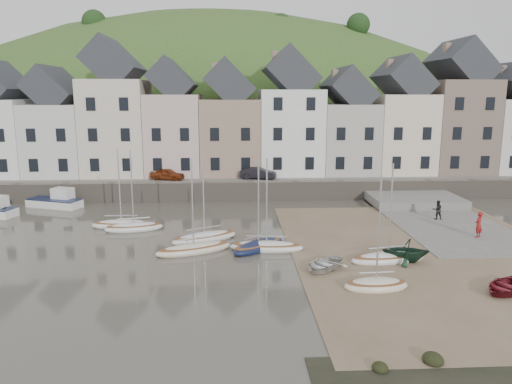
{
  "coord_description": "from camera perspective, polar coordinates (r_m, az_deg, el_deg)",
  "views": [
    {
      "loc": [
        -1.77,
        -29.24,
        10.16
      ],
      "look_at": [
        0.0,
        6.0,
        3.0
      ],
      "focal_mm": 34.3,
      "sensor_mm": 36.0,
      "label": 1
    }
  ],
  "objects": [
    {
      "name": "ground",
      "position": [
        31.01,
        0.56,
        -7.66
      ],
      "size": [
        160.0,
        160.0,
        0.0
      ],
      "primitive_type": "plane",
      "color": "#403C32",
      "rests_on": "ground"
    },
    {
      "name": "quay_land",
      "position": [
        61.99,
        -1.2,
        2.74
      ],
      "size": [
        90.0,
        30.0,
        1.5
      ],
      "primitive_type": "cube",
      "color": "#385622",
      "rests_on": "ground"
    },
    {
      "name": "quay_street",
      "position": [
        50.52,
        -0.82,
        1.65
      ],
      "size": [
        70.0,
        7.0,
        0.1
      ],
      "primitive_type": "cube",
      "color": "slate",
      "rests_on": "quay_land"
    },
    {
      "name": "seawall",
      "position": [
        47.2,
        -0.67,
        0.15
      ],
      "size": [
        70.0,
        1.2,
        1.8
      ],
      "primitive_type": "cube",
      "color": "slate",
      "rests_on": "ground"
    },
    {
      "name": "beach",
      "position": [
        33.48,
        19.85,
        -6.85
      ],
      "size": [
        18.0,
        26.0,
        0.06
      ],
      "primitive_type": "cube",
      "color": "brown",
      "rests_on": "ground"
    },
    {
      "name": "slipway",
      "position": [
        42.07,
        20.75,
        -3.18
      ],
      "size": [
        8.0,
        18.0,
        0.12
      ],
      "primitive_type": "cube",
      "color": "slate",
      "rests_on": "ground"
    },
    {
      "name": "hillside",
      "position": [
        93.63,
        -4.74,
        -6.07
      ],
      "size": [
        134.4,
        84.0,
        84.0
      ],
      "color": "#385622",
      "rests_on": "ground"
    },
    {
      "name": "townhouse_terrace",
      "position": [
        53.44,
        0.93,
        8.43
      ],
      "size": [
        61.05,
        8.0,
        13.93
      ],
      "color": "silver",
      "rests_on": "quay_land"
    },
    {
      "name": "sailboat_0",
      "position": [
        39.03,
        -15.41,
        -3.64
      ],
      "size": [
        4.57,
        1.54,
        6.32
      ],
      "color": "white",
      "rests_on": "ground"
    },
    {
      "name": "sailboat_1",
      "position": [
        37.98,
        -14.05,
        -3.99
      ],
      "size": [
        4.55,
        2.33,
        6.32
      ],
      "color": "white",
      "rests_on": "ground"
    },
    {
      "name": "sailboat_2",
      "position": [
        32.14,
        -7.28,
        -6.57
      ],
      "size": [
        5.27,
        3.33,
        6.32
      ],
      "color": "beige",
      "rests_on": "ground"
    },
    {
      "name": "sailboat_3",
      "position": [
        34.5,
        -6.04,
        -5.27
      ],
      "size": [
        5.0,
        3.51,
        6.32
      ],
      "color": "white",
      "rests_on": "ground"
    },
    {
      "name": "sailboat_4",
      "position": [
        32.33,
        1.23,
        -6.36
      ],
      "size": [
        5.01,
        2.07,
        6.32
      ],
      "color": "white",
      "rests_on": "ground"
    },
    {
      "name": "sailboat_5",
      "position": [
        32.52,
        0.29,
        -6.25
      ],
      "size": [
        4.29,
        4.2,
        6.32
      ],
      "color": "#131C3E",
      "rests_on": "ground"
    },
    {
      "name": "sailboat_6",
      "position": [
        31.23,
        15.14,
        -7.42
      ],
      "size": [
        5.01,
        2.29,
        6.32
      ],
      "color": "white",
      "rests_on": "ground"
    },
    {
      "name": "sailboat_7",
      "position": [
        26.91,
        13.82,
        -10.44
      ],
      "size": [
        3.51,
        1.69,
        6.32
      ],
      "color": "beige",
      "rests_on": "ground"
    },
    {
      "name": "motorboat_2",
      "position": [
        47.88,
        -22.25,
        -0.94
      ],
      "size": [
        5.31,
        3.4,
        1.7
      ],
      "color": "white",
      "rests_on": "ground"
    },
    {
      "name": "rowboat_white",
      "position": [
        29.01,
        7.85,
        -8.36
      ],
      "size": [
        3.65,
        3.7,
        0.63
      ],
      "primitive_type": "imported",
      "rotation": [
        0.0,
        0.0,
        -0.74
      ],
      "color": "silver",
      "rests_on": "beach"
    },
    {
      "name": "rowboat_green",
      "position": [
        31.24,
        17.07,
        -6.5
      ],
      "size": [
        3.12,
        2.8,
        1.46
      ],
      "primitive_type": "imported",
      "rotation": [
        0.0,
        0.0,
        -1.73
      ],
      "color": "#153121",
      "rests_on": "beach"
    },
    {
      "name": "rowboat_red",
      "position": [
        28.73,
        27.14,
        -9.73
      ],
      "size": [
        3.92,
        3.68,
        0.66
      ],
      "primitive_type": "imported",
      "rotation": [
        0.0,
        0.0,
        -0.97
      ],
      "color": "maroon",
      "rests_on": "beach"
    },
    {
      "name": "person_red",
      "position": [
        38.0,
        24.54,
        -3.47
      ],
      "size": [
        0.81,
        0.76,
        1.85
      ],
      "primitive_type": "imported",
      "rotation": [
        0.0,
        0.0,
        3.78
      ],
      "color": "maroon",
      "rests_on": "slipway"
    },
    {
      "name": "person_dark",
      "position": [
        42.14,
        20.4,
        -1.96
      ],
      "size": [
        0.79,
        0.63,
        1.56
      ],
      "primitive_type": "imported",
      "rotation": [
        0.0,
        0.0,
        3.08
      ],
      "color": "black",
      "rests_on": "slipway"
    },
    {
      "name": "car_left",
      "position": [
        49.81,
        -10.29,
        2.07
      ],
      "size": [
        3.66,
        2.21,
        1.17
      ],
      "primitive_type": "imported",
      "rotation": [
        0.0,
        0.0,
        1.31
      ],
      "color": "maroon",
      "rests_on": "quay_street"
    },
    {
      "name": "car_right",
      "position": [
        49.46,
        0.25,
        2.21
      ],
      "size": [
        3.85,
        2.07,
        1.21
      ],
      "primitive_type": "imported",
      "rotation": [
        0.0,
        0.0,
        1.34
      ],
      "color": "black",
      "rests_on": "quay_street"
    }
  ]
}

